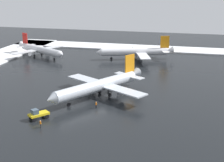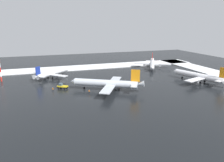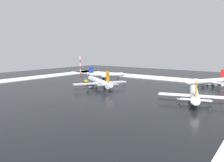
{
  "view_description": "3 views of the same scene",
  "coord_description": "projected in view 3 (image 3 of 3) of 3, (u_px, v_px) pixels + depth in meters",
  "views": [
    {
      "loc": [
        89.73,
        29.38,
        30.85
      ],
      "look_at": [
        -0.34,
        6.85,
        3.38
      ],
      "focal_mm": 55.0,
      "sensor_mm": 36.0,
      "label": 1
    },
    {
      "loc": [
        32.19,
        92.25,
        28.57
      ],
      "look_at": [
        0.71,
        0.6,
        3.1
      ],
      "focal_mm": 35.0,
      "sensor_mm": 36.0,
      "label": 2
    },
    {
      "loc": [
        -67.58,
        88.64,
        19.6
      ],
      "look_at": [
        0.74,
        -1.89,
        3.25
      ],
      "focal_mm": 35.0,
      "sensor_mm": 36.0,
      "label": 3
    }
  ],
  "objects": [
    {
      "name": "snow_bank_far",
      "position": [
        154.0,
        78.0,
        152.58
      ],
      "size": [
        152.0,
        16.0,
        0.46
      ],
      "primitive_type": "cube",
      "color": "white",
      "rests_on": "ground_plane"
    },
    {
      "name": "airplane_parked_portside",
      "position": [
        106.0,
        75.0,
        149.61
      ],
      "size": [
        21.24,
        20.5,
        7.92
      ],
      "rotation": [
        0.0,
        0.0,
        3.9
      ],
      "color": "silver",
      "rests_on": "ground_plane"
    },
    {
      "name": "pushback_tug",
      "position": [
        86.0,
        81.0,
        130.43
      ],
      "size": [
        4.97,
        4.58,
        2.5
      ],
      "rotation": [
        0.0,
        0.0,
        5.61
      ],
      "color": "gold",
      "rests_on": "ground_plane"
    },
    {
      "name": "snow_bank_right",
      "position": [
        35.0,
        77.0,
        153.03
      ],
      "size": [
        14.0,
        116.0,
        0.46
      ],
      "primitive_type": "cube",
      "color": "white",
      "rests_on": "ground_plane"
    },
    {
      "name": "antenna_mast",
      "position": [
        80.0,
        66.0,
        164.56
      ],
      "size": [
        0.7,
        0.7,
        14.51
      ],
      "color": "red",
      "rests_on": "ground_plane"
    },
    {
      "name": "ground_plane",
      "position": [
        111.0,
        88.0,
        113.12
      ],
      "size": [
        240.0,
        240.0,
        0.0
      ],
      "primitive_type": "plane",
      "color": "black"
    },
    {
      "name": "ground_crew_beside_wing",
      "position": [
        78.0,
        81.0,
        130.91
      ],
      "size": [
        0.36,
        0.36,
        1.71
      ],
      "rotation": [
        0.0,
        0.0,
        4.97
      ],
      "color": "black",
      "rests_on": "ground_plane"
    },
    {
      "name": "airplane_foreground_jet",
      "position": [
        194.0,
        94.0,
        81.79
      ],
      "size": [
        25.77,
        30.57,
        9.32
      ],
      "rotation": [
        0.0,
        0.0,
        5.03
      ],
      "color": "white",
      "rests_on": "ground_plane"
    },
    {
      "name": "airplane_parked_starboard",
      "position": [
        99.0,
        82.0,
        111.69
      ],
      "size": [
        30.1,
        25.77,
        9.92
      ],
      "rotation": [
        0.0,
        0.0,
        5.75
      ],
      "color": "silver",
      "rests_on": "ground_plane"
    },
    {
      "name": "ground_crew_mid_apron",
      "position": [
        85.0,
        85.0,
        115.83
      ],
      "size": [
        0.36,
        0.36,
        1.71
      ],
      "rotation": [
        0.0,
        0.0,
        3.93
      ],
      "color": "black",
      "rests_on": "ground_plane"
    },
    {
      "name": "ground_crew_by_nose_gear",
      "position": [
        106.0,
        88.0,
        108.05
      ],
      "size": [
        0.36,
        0.36,
        1.71
      ],
      "rotation": [
        0.0,
        0.0,
        0.55
      ],
      "color": "black",
      "rests_on": "ground_plane"
    },
    {
      "name": "airplane_far_rear",
      "position": [
        208.0,
        81.0,
        115.97
      ],
      "size": [
        23.01,
        26.93,
        8.78
      ],
      "rotation": [
        0.0,
        0.0,
        1.06
      ],
      "color": "silver",
      "rests_on": "ground_plane"
    }
  ]
}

